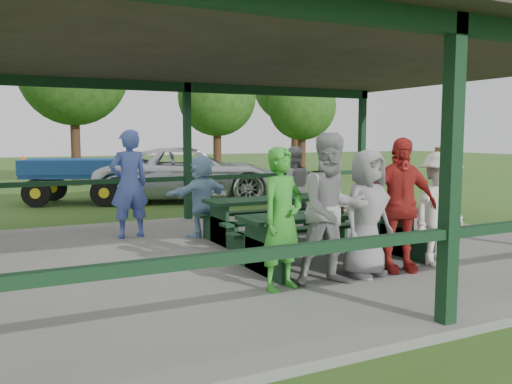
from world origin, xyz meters
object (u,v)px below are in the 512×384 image
contestant_red (399,205)px  spectator_blue (129,184)px  contestant_grey_left (333,209)px  contestant_white_fedora (440,209)px  farm_trailer (78,180)px  pickup_truck (190,174)px  spectator_grey (293,187)px  picnic_table_near (332,231)px  spectator_lblue (202,195)px  picnic_table_far (274,213)px  contestant_grey_mid (367,214)px  contestant_green (282,219)px

contestant_red → spectator_blue: (-2.69, 4.10, 0.06)m
contestant_grey_left → contestant_white_fedora: size_ratio=1.12×
spectator_blue → farm_trailer: bearing=-96.7°
pickup_truck → spectator_grey: bearing=-160.2°
pickup_truck → spectator_blue: bearing=170.6°
picnic_table_near → spectator_lblue: (-0.91, 2.89, 0.28)m
picnic_table_far → contestant_grey_mid: bearing=-93.1°
contestant_white_fedora → spectator_grey: (-0.25, 3.66, -0.00)m
contestant_grey_mid → spectator_blue: (-2.13, 4.13, 0.14)m
picnic_table_near → spectator_blue: 3.99m
picnic_table_near → spectator_grey: 3.06m
spectator_grey → pickup_truck: bearing=-72.1°
contestant_red → farm_trailer: 10.81m
contestant_green → farm_trailer: size_ratio=0.44×
contestant_green → spectator_lblue: contestant_green is taller
spectator_grey → contestant_green: bearing=75.9°
contestant_green → spectator_lblue: (0.40, 3.73, -0.11)m
picnic_table_near → spectator_blue: (-2.14, 3.32, 0.50)m
spectator_blue → farm_trailer: size_ratio=0.50×
picnic_table_far → spectator_blue: 2.69m
contestant_grey_left → spectator_grey: 4.15m
spectator_blue → farm_trailer: 6.39m
contestant_grey_left → spectator_grey: bearing=76.6°
contestant_white_fedora → spectator_blue: size_ratio=0.86×
pickup_truck → farm_trailer: 3.23m
spectator_blue → spectator_lblue: bearing=154.6°
spectator_grey → contestant_white_fedora: bearing=112.1°
picnic_table_near → contestant_green: contestant_green is taller
picnic_table_far → farm_trailer: bearing=106.1°
contestant_green → farm_trailer: contestant_green is taller
spectator_lblue → contestant_white_fedora: bearing=98.3°
contestant_grey_left → contestant_white_fedora: 1.94m
contestant_grey_left → farm_trailer: contestant_grey_left is taller
contestant_red → pickup_truck: (0.51, 9.77, -0.22)m
contestant_grey_left → spectator_lblue: contestant_grey_left is taller
contestant_green → spectator_grey: size_ratio=1.05×
contestant_grey_mid → spectator_lblue: 3.80m
contestant_grey_left → contestant_red: 1.21m
contestant_green → farm_trailer: bearing=77.8°
contestant_grey_left → contestant_grey_mid: 0.65m
picnic_table_near → picnic_table_far: size_ratio=1.11×
pickup_truck → contestant_grey_left: bearing=-169.7°
contestant_white_fedora → picnic_table_far: bearing=100.2°
spectator_grey → spectator_blue: bearing=9.9°
pickup_truck → spectator_lblue: bearing=-177.8°
pickup_truck → picnic_table_far: bearing=-167.4°
contestant_grey_left → contestant_grey_mid: contestant_grey_left is taller
farm_trailer → picnic_table_far: bearing=-51.0°
spectator_lblue → pickup_truck: (1.97, 6.10, -0.06)m
contestant_grey_left → farm_trailer: bearing=108.2°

